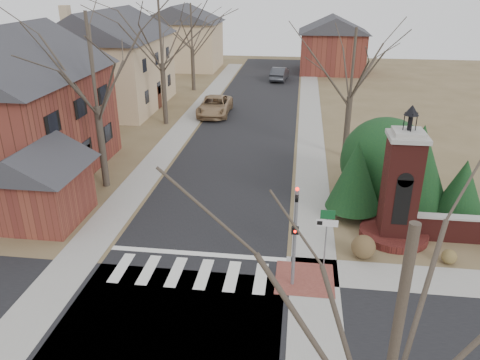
% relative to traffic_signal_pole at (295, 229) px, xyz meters
% --- Properties ---
extents(ground, '(120.00, 120.00, 0.00)m').
position_rel_traffic_signal_pole_xyz_m(ground, '(-4.30, -0.57, -2.59)').
color(ground, brown).
rests_on(ground, ground).
extents(main_street, '(8.00, 70.00, 0.01)m').
position_rel_traffic_signal_pole_xyz_m(main_street, '(-4.30, 21.43, -2.58)').
color(main_street, black).
rests_on(main_street, ground).
extents(cross_street, '(120.00, 8.00, 0.01)m').
position_rel_traffic_signal_pole_xyz_m(cross_street, '(-4.30, -3.57, -2.58)').
color(cross_street, black).
rests_on(cross_street, ground).
extents(crosswalk_zone, '(8.00, 2.20, 0.02)m').
position_rel_traffic_signal_pole_xyz_m(crosswalk_zone, '(-4.30, 0.23, -2.58)').
color(crosswalk_zone, silver).
rests_on(crosswalk_zone, ground).
extents(stop_bar, '(8.00, 0.35, 0.02)m').
position_rel_traffic_signal_pole_xyz_m(stop_bar, '(-4.30, 1.73, -2.58)').
color(stop_bar, silver).
rests_on(stop_bar, ground).
extents(sidewalk_right_main, '(2.00, 60.00, 0.02)m').
position_rel_traffic_signal_pole_xyz_m(sidewalk_right_main, '(0.90, 21.43, -2.58)').
color(sidewalk_right_main, gray).
rests_on(sidewalk_right_main, ground).
extents(sidewalk_left, '(2.00, 60.00, 0.02)m').
position_rel_traffic_signal_pole_xyz_m(sidewalk_left, '(-9.50, 21.43, -2.58)').
color(sidewalk_left, gray).
rests_on(sidewalk_left, ground).
extents(curb_apron, '(2.40, 2.40, 0.02)m').
position_rel_traffic_signal_pole_xyz_m(curb_apron, '(0.50, 0.43, -2.57)').
color(curb_apron, brown).
rests_on(curb_apron, ground).
extents(traffic_signal_pole, '(0.28, 0.41, 4.50)m').
position_rel_traffic_signal_pole_xyz_m(traffic_signal_pole, '(0.00, 0.00, 0.00)').
color(traffic_signal_pole, slate).
rests_on(traffic_signal_pole, ground).
extents(sign_post, '(0.90, 0.07, 2.75)m').
position_rel_traffic_signal_pole_xyz_m(sign_post, '(1.29, 1.41, -0.64)').
color(sign_post, slate).
rests_on(sign_post, ground).
extents(brick_gate_monument, '(3.20, 3.20, 6.47)m').
position_rel_traffic_signal_pole_xyz_m(brick_gate_monument, '(4.70, 4.42, -0.42)').
color(brick_gate_monument, '#521C18').
rests_on(brick_gate_monument, ground).
extents(house_brick_left, '(9.80, 11.80, 9.42)m').
position_rel_traffic_signal_pole_xyz_m(house_brick_left, '(-17.31, 9.42, 2.07)').
color(house_brick_left, brown).
rests_on(house_brick_left, ground).
extents(house_stucco_left, '(9.80, 12.80, 9.28)m').
position_rel_traffic_signal_pole_xyz_m(house_stucco_left, '(-17.80, 26.42, 2.01)').
color(house_stucco_left, tan).
rests_on(house_stucco_left, ground).
extents(garage_left, '(4.80, 4.80, 4.29)m').
position_rel_traffic_signal_pole_xyz_m(garage_left, '(-12.82, 3.92, -0.35)').
color(garage_left, brown).
rests_on(garage_left, ground).
extents(house_distant_left, '(10.80, 8.80, 8.53)m').
position_rel_traffic_signal_pole_xyz_m(house_distant_left, '(-16.31, 47.42, 1.66)').
color(house_distant_left, tan).
rests_on(house_distant_left, ground).
extents(house_distant_right, '(8.80, 8.80, 7.30)m').
position_rel_traffic_signal_pole_xyz_m(house_distant_right, '(3.69, 47.42, 1.06)').
color(house_distant_right, brown).
rests_on(house_distant_right, ground).
extents(evergreen_near, '(2.80, 2.80, 4.10)m').
position_rel_traffic_signal_pole_xyz_m(evergreen_near, '(2.90, 6.43, -0.29)').
color(evergreen_near, '#473D33').
rests_on(evergreen_near, ground).
extents(evergreen_mid, '(3.40, 3.40, 4.70)m').
position_rel_traffic_signal_pole_xyz_m(evergreen_mid, '(6.20, 7.63, 0.01)').
color(evergreen_mid, '#473D33').
rests_on(evergreen_mid, ground).
extents(evergreen_far, '(2.40, 2.40, 3.30)m').
position_rel_traffic_signal_pole_xyz_m(evergreen_far, '(8.20, 6.63, -0.69)').
color(evergreen_far, '#473D33').
rests_on(evergreen_far, ground).
extents(evergreen_mass, '(4.80, 4.80, 4.80)m').
position_rel_traffic_signal_pole_xyz_m(evergreen_mass, '(4.70, 8.93, -0.19)').
color(evergreen_mass, '#10311A').
rests_on(evergreen_mass, ground).
extents(bare_tree_0, '(8.05, 8.05, 11.15)m').
position_rel_traffic_signal_pole_xyz_m(bare_tree_0, '(-11.30, 8.43, 5.11)').
color(bare_tree_0, '#473D33').
rests_on(bare_tree_0, ground).
extents(bare_tree_1, '(8.40, 8.40, 11.64)m').
position_rel_traffic_signal_pole_xyz_m(bare_tree_1, '(-11.30, 21.43, 5.44)').
color(bare_tree_1, '#473D33').
rests_on(bare_tree_1, ground).
extents(bare_tree_2, '(7.35, 7.35, 10.19)m').
position_rel_traffic_signal_pole_xyz_m(bare_tree_2, '(-11.80, 34.43, 4.44)').
color(bare_tree_2, '#473D33').
rests_on(bare_tree_2, ground).
extents(bare_tree_3, '(7.00, 7.00, 9.70)m').
position_rel_traffic_signal_pole_xyz_m(bare_tree_3, '(3.20, 15.43, 4.10)').
color(bare_tree_3, '#473D33').
rests_on(bare_tree_3, ground).
extents(bare_tree_4, '(6.65, 6.65, 9.21)m').
position_rel_traffic_signal_pole_xyz_m(bare_tree_4, '(1.70, -9.57, 3.77)').
color(bare_tree_4, '#473D33').
rests_on(bare_tree_4, ground).
extents(pickup_truck, '(2.76, 5.84, 1.61)m').
position_rel_traffic_signal_pole_xyz_m(pickup_truck, '(-7.67, 24.74, -1.78)').
color(pickup_truck, '#9D7C56').
rests_on(pickup_truck, ground).
extents(distant_car, '(2.19, 4.95, 1.58)m').
position_rel_traffic_signal_pole_xyz_m(distant_car, '(-2.70, 40.87, -1.80)').
color(distant_car, '#36383E').
rests_on(distant_car, ground).
extents(dry_shrub_left, '(1.06, 1.06, 1.06)m').
position_rel_traffic_signal_pole_xyz_m(dry_shrub_left, '(3.04, 2.43, -2.05)').
color(dry_shrub_left, brown).
rests_on(dry_shrub_left, ground).
extents(dry_shrub_right, '(0.66, 0.66, 0.66)m').
position_rel_traffic_signal_pole_xyz_m(dry_shrub_right, '(6.70, 2.43, -2.26)').
color(dry_shrub_right, brown).
rests_on(dry_shrub_right, ground).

